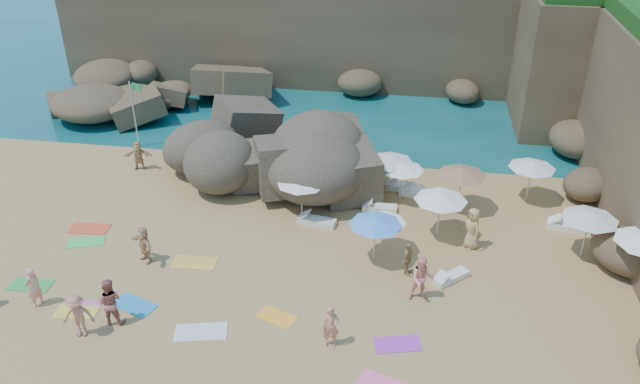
# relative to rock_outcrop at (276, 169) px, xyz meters

# --- Properties ---
(ground) EXTENTS (120.00, 120.00, 0.00)m
(ground) POSITION_rel_rock_outcrop_xyz_m (1.30, -8.62, 0.00)
(ground) COLOR tan
(ground) RESTS_ON ground
(seawater) EXTENTS (120.00, 120.00, 0.00)m
(seawater) POSITION_rel_rock_outcrop_xyz_m (1.30, 21.38, 0.00)
(seawater) COLOR #0C4751
(seawater) RESTS_ON ground
(cliff_back) EXTENTS (44.00, 8.00, 8.00)m
(cliff_back) POSITION_rel_rock_outcrop_xyz_m (3.30, 16.38, 4.00)
(cliff_back) COLOR brown
(cliff_back) RESTS_ON ground
(cliff_corner) EXTENTS (10.00, 12.00, 8.00)m
(cliff_corner) POSITION_rel_rock_outcrop_xyz_m (18.30, 11.38, 4.00)
(cliff_corner) COLOR brown
(cliff_corner) RESTS_ON ground
(rock_promontory) EXTENTS (12.00, 7.00, 2.00)m
(rock_promontory) POSITION_rel_rock_outcrop_xyz_m (-9.70, 7.38, 0.00)
(rock_promontory) COLOR brown
(rock_promontory) RESTS_ON ground
(marina_masts) EXTENTS (3.10, 0.10, 6.00)m
(marina_masts) POSITION_rel_rock_outcrop_xyz_m (-15.20, 21.38, 3.00)
(marina_masts) COLOR white
(marina_masts) RESTS_ON ground
(rock_outcrop) EXTENTS (9.76, 7.80, 3.61)m
(rock_outcrop) POSITION_rel_rock_outcrop_xyz_m (0.00, 0.00, 0.00)
(rock_outcrop) COLOR brown
(rock_outcrop) RESTS_ON ground
(flag_pole) EXTENTS (0.74, 0.32, 3.92)m
(flag_pole) POSITION_rel_rock_outcrop_xyz_m (-8.47, 1.67, 2.50)
(flag_pole) COLOR silver
(flag_pole) RESTS_ON ground
(parasol_0) EXTENTS (2.31, 2.31, 2.19)m
(parasol_0) POSITION_rel_rock_outcrop_xyz_m (2.29, -4.65, 2.01)
(parasol_0) COLOR silver
(parasol_0) RESTS_ON ground
(parasol_1) EXTENTS (2.14, 2.14, 2.02)m
(parasol_1) POSITION_rel_rock_outcrop_xyz_m (6.79, -2.26, 1.86)
(parasol_1) COLOR silver
(parasol_1) RESTS_ON ground
(parasol_2) EXTENTS (2.31, 2.31, 2.18)m
(parasol_2) POSITION_rel_rock_outcrop_xyz_m (6.17, -1.78, 2.00)
(parasol_2) COLOR silver
(parasol_2) RESTS_ON ground
(parasol_3) EXTENTS (2.36, 2.36, 2.23)m
(parasol_3) POSITION_rel_rock_outcrop_xyz_m (8.59, -5.27, 2.05)
(parasol_3) COLOR silver
(parasol_3) RESTS_ON ground
(parasol_4) EXTENTS (2.34, 2.34, 2.21)m
(parasol_4) POSITION_rel_rock_outcrop_xyz_m (14.68, -5.86, 2.03)
(parasol_4) COLOR silver
(parasol_4) RESTS_ON ground
(parasol_5) EXTENTS (2.10, 2.10, 1.99)m
(parasol_5) POSITION_rel_rock_outcrop_xyz_m (1.37, -0.86, 1.83)
(parasol_5) COLOR silver
(parasol_5) RESTS_ON ground
(parasol_6) EXTENTS (2.36, 2.36, 2.23)m
(parasol_6) POSITION_rel_rock_outcrop_xyz_m (9.58, -2.73, 2.05)
(parasol_6) COLOR silver
(parasol_6) RESTS_ON ground
(parasol_7) EXTENTS (2.26, 2.26, 2.14)m
(parasol_7) POSITION_rel_rock_outcrop_xyz_m (12.97, -1.28, 1.96)
(parasol_7) COLOR silver
(parasol_7) RESTS_ON ground
(parasol_9) EXTENTS (1.96, 1.96, 1.85)m
(parasol_9) POSITION_rel_rock_outcrop_xyz_m (6.21, -6.99, 1.70)
(parasol_9) COLOR silver
(parasol_9) RESTS_ON ground
(parasol_10) EXTENTS (2.23, 2.23, 2.11)m
(parasol_10) POSITION_rel_rock_outcrop_xyz_m (5.92, -7.55, 1.93)
(parasol_10) COLOR silver
(parasol_10) RESTS_ON ground
(lounger_0) EXTENTS (1.98, 0.88, 0.30)m
(lounger_0) POSITION_rel_rock_outcrop_xyz_m (7.01, -1.23, 0.15)
(lounger_0) COLOR white
(lounger_0) RESTS_ON ground
(lounger_1) EXTENTS (1.85, 0.89, 0.28)m
(lounger_1) POSITION_rel_rock_outcrop_xyz_m (3.07, -5.11, 0.14)
(lounger_1) COLOR silver
(lounger_1) RESTS_ON ground
(lounger_2) EXTENTS (1.67, 0.60, 0.26)m
(lounger_2) POSITION_rel_rock_outcrop_xyz_m (5.86, -3.42, 0.13)
(lounger_2) COLOR white
(lounger_2) RESTS_ON ground
(lounger_3) EXTENTS (2.07, 1.17, 0.31)m
(lounger_3) POSITION_rel_rock_outcrop_xyz_m (7.74, -1.81, 0.15)
(lounger_3) COLOR white
(lounger_3) RESTS_ON ground
(lounger_4) EXTENTS (1.97, 0.95, 0.29)m
(lounger_4) POSITION_rel_rock_outcrop_xyz_m (14.56, -3.74, 0.15)
(lounger_4) COLOR white
(lounger_4) RESTS_ON ground
(lounger_5) EXTENTS (1.52, 1.45, 0.25)m
(lounger_5) POSITION_rel_rock_outcrop_xyz_m (9.15, -8.43, 0.12)
(lounger_5) COLOR silver
(lounger_5) RESTS_ON ground
(towel_1) EXTENTS (1.61, 1.18, 0.03)m
(towel_1) POSITION_rel_rock_outcrop_xyz_m (-4.87, -12.44, 0.01)
(towel_1) COLOR #E659A7
(towel_1) RESTS_ON ground
(towel_3) EXTENTS (1.77, 1.30, 0.03)m
(towel_3) POSITION_rel_rock_outcrop_xyz_m (-6.81, -8.26, 0.01)
(towel_3) COLOR green
(towel_3) RESTS_ON ground
(towel_4) EXTENTS (1.65, 0.95, 0.03)m
(towel_4) POSITION_rel_rock_outcrop_xyz_m (-4.89, -12.73, 0.01)
(towel_4) COLOR yellow
(towel_4) RESTS_ON ground
(towel_5) EXTENTS (2.04, 1.33, 0.03)m
(towel_5) POSITION_rel_rock_outcrop_xyz_m (0.12, -13.04, 0.02)
(towel_5) COLOR silver
(towel_5) RESTS_ON ground
(towel_6) EXTENTS (1.79, 1.21, 0.03)m
(towel_6) POSITION_rel_rock_outcrop_xyz_m (7.19, -12.54, 0.01)
(towel_6) COLOR purple
(towel_6) RESTS_ON ground
(towel_7) EXTENTS (1.83, 1.00, 0.03)m
(towel_7) POSITION_rel_rock_outcrop_xyz_m (-7.18, -7.20, 0.02)
(towel_7) COLOR #E44628
(towel_7) RESTS_ON ground
(towel_8) EXTENTS (1.92, 1.39, 0.03)m
(towel_8) POSITION_rel_rock_outcrop_xyz_m (-2.91, -12.00, 0.02)
(towel_8) COLOR teal
(towel_8) RESTS_ON ground
(towel_10) EXTENTS (1.67, 1.23, 0.03)m
(towel_10) POSITION_rel_rock_outcrop_xyz_m (2.65, -11.81, 0.01)
(towel_10) COLOR #FFA928
(towel_10) RESTS_ON ground
(towel_11) EXTENTS (1.68, 0.85, 0.03)m
(towel_11) POSITION_rel_rock_outcrop_xyz_m (-7.52, -11.49, 0.01)
(towel_11) COLOR green
(towel_11) RESTS_ON ground
(towel_12) EXTENTS (1.90, 1.04, 0.03)m
(towel_12) POSITION_rel_rock_outcrop_xyz_m (-1.52, -8.98, 0.02)
(towel_12) COLOR gold
(towel_12) RESTS_ON ground
(person_stand_1) EXTENTS (1.00, 0.82, 1.91)m
(person_stand_1) POSITION_rel_rock_outcrop_xyz_m (-3.26, -13.01, 0.96)
(person_stand_1) COLOR #A35E51
(person_stand_1) RESTS_ON ground
(person_stand_2) EXTENTS (1.11, 0.87, 1.60)m
(person_stand_2) POSITION_rel_rock_outcrop_xyz_m (3.37, 2.26, 0.80)
(person_stand_2) COLOR #EEC387
(person_stand_2) RESTS_ON ground
(person_stand_3) EXTENTS (0.63, 0.93, 1.47)m
(person_stand_3) POSITION_rel_rock_outcrop_xyz_m (7.34, -8.29, 0.73)
(person_stand_3) COLOR #A78453
(person_stand_3) RESTS_ON ground
(person_stand_4) EXTENTS (0.94, 1.07, 1.92)m
(person_stand_4) POSITION_rel_rock_outcrop_xyz_m (10.00, -5.91, 0.96)
(person_stand_4) COLOR tan
(person_stand_4) RESTS_ON ground
(person_stand_5) EXTENTS (1.56, 0.75, 1.62)m
(person_stand_5) POSITION_rel_rock_outcrop_xyz_m (-7.32, -1.12, 0.81)
(person_stand_5) COLOR tan
(person_stand_5) RESTS_ON ground
(person_stand_6) EXTENTS (0.57, 0.71, 1.68)m
(person_stand_6) POSITION_rel_rock_outcrop_xyz_m (-6.58, -12.53, 0.84)
(person_stand_6) COLOR #E49981
(person_stand_6) RESTS_ON ground
(person_lie_0) EXTENTS (1.50, 1.93, 0.46)m
(person_lie_0) POSITION_rel_rock_outcrop_xyz_m (-4.05, -13.86, 0.23)
(person_lie_0) COLOR #B56E5A
(person_lie_0) RESTS_ON ground
(person_lie_3) EXTENTS (2.19, 2.21, 0.43)m
(person_lie_3) POSITION_rel_rock_outcrop_xyz_m (-3.59, -9.17, 0.22)
(person_lie_3) COLOR tan
(person_lie_3) RESTS_ON ground
(person_lie_4) EXTENTS (0.88, 1.72, 0.39)m
(person_lie_4) POSITION_rel_rock_outcrop_xyz_m (4.85, -12.93, 0.20)
(person_lie_4) COLOR tan
(person_lie_4) RESTS_ON ground
(person_lie_5) EXTENTS (1.17, 2.00, 0.71)m
(person_lie_5) POSITION_rel_rock_outcrop_xyz_m (7.93, -9.88, 0.36)
(person_lie_5) COLOR #F4A08B
(person_lie_5) RESTS_ON ground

